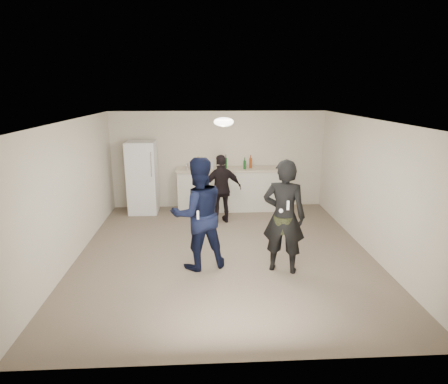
{
  "coord_description": "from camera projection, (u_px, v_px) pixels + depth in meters",
  "views": [
    {
      "loc": [
        -0.37,
        -6.6,
        3.02
      ],
      "look_at": [
        0.0,
        0.2,
        1.15
      ],
      "focal_mm": 30.0,
      "sensor_mm": 36.0,
      "label": 1
    }
  ],
  "objects": [
    {
      "name": "floor",
      "position": [
        225.0,
        252.0,
        7.17
      ],
      "size": [
        6.0,
        6.0,
        0.0
      ],
      "primitive_type": "plane",
      "color": "#6B5B4C",
      "rests_on": "ground"
    },
    {
      "name": "ceiling",
      "position": [
        225.0,
        120.0,
        6.51
      ],
      "size": [
        6.0,
        6.0,
        0.0
      ],
      "primitive_type": "plane",
      "rotation": [
        3.14,
        0.0,
        0.0
      ],
      "color": "silver",
      "rests_on": "wall_back"
    },
    {
      "name": "wall_back",
      "position": [
        218.0,
        160.0,
        9.73
      ],
      "size": [
        6.0,
        0.0,
        6.0
      ],
      "primitive_type": "plane",
      "rotation": [
        1.57,
        0.0,
        0.0
      ],
      "color": "beige",
      "rests_on": "floor"
    },
    {
      "name": "wall_front",
      "position": [
        240.0,
        263.0,
        3.95
      ],
      "size": [
        6.0,
        0.0,
        6.0
      ],
      "primitive_type": "plane",
      "rotation": [
        -1.57,
        0.0,
        0.0
      ],
      "color": "beige",
      "rests_on": "floor"
    },
    {
      "name": "wall_left",
      "position": [
        72.0,
        192.0,
        6.7
      ],
      "size": [
        0.0,
        6.0,
        6.0
      ],
      "primitive_type": "plane",
      "rotation": [
        1.57,
        0.0,
        1.57
      ],
      "color": "beige",
      "rests_on": "floor"
    },
    {
      "name": "wall_right",
      "position": [
        371.0,
        188.0,
        6.98
      ],
      "size": [
        0.0,
        6.0,
        6.0
      ],
      "primitive_type": "plane",
      "rotation": [
        1.57,
        0.0,
        -1.57
      ],
      "color": "beige",
      "rests_on": "floor"
    },
    {
      "name": "counter",
      "position": [
        229.0,
        190.0,
        9.62
      ],
      "size": [
        2.6,
        0.56,
        1.05
      ],
      "primitive_type": "cube",
      "color": "beige",
      "rests_on": "floor"
    },
    {
      "name": "counter_top",
      "position": [
        229.0,
        169.0,
        9.47
      ],
      "size": [
        2.68,
        0.64,
        0.04
      ],
      "primitive_type": "cube",
      "color": "beige",
      "rests_on": "counter"
    },
    {
      "name": "fridge",
      "position": [
        143.0,
        177.0,
        9.34
      ],
      "size": [
        0.7,
        0.7,
        1.8
      ],
      "primitive_type": "cube",
      "color": "white",
      "rests_on": "floor"
    },
    {
      "name": "fridge_handle",
      "position": [
        151.0,
        164.0,
        8.89
      ],
      "size": [
        0.02,
        0.02,
        0.6
      ],
      "primitive_type": "cylinder",
      "color": "silver",
      "rests_on": "fridge"
    },
    {
      "name": "ceiling_dome",
      "position": [
        224.0,
        122.0,
        6.81
      ],
      "size": [
        0.36,
        0.36,
        0.16
      ],
      "primitive_type": "ellipsoid",
      "color": "white",
      "rests_on": "ceiling"
    },
    {
      "name": "shaker",
      "position": [
        187.0,
        167.0,
        9.26
      ],
      "size": [
        0.08,
        0.08,
        0.17
      ],
      "primitive_type": "cylinder",
      "color": "silver",
      "rests_on": "counter_top"
    },
    {
      "name": "man",
      "position": [
        198.0,
        214.0,
        6.36
      ],
      "size": [
        1.12,
        0.98,
        1.95
      ],
      "primitive_type": "imported",
      "rotation": [
        0.0,
        0.0,
        3.43
      ],
      "color": "#0D163A",
      "rests_on": "floor"
    },
    {
      "name": "woman",
      "position": [
        284.0,
        217.0,
        6.23
      ],
      "size": [
        0.82,
        0.67,
        1.95
      ],
      "primitive_type": "imported",
      "rotation": [
        0.0,
        0.0,
        2.81
      ],
      "color": "black",
      "rests_on": "floor"
    },
    {
      "name": "camo_shorts",
      "position": [
        284.0,
        224.0,
        6.26
      ],
      "size": [
        0.34,
        0.34,
        0.28
      ],
      "primitive_type": "cylinder",
      "color": "#303A1A",
      "rests_on": "woman"
    },
    {
      "name": "spectator",
      "position": [
        222.0,
        189.0,
        8.62
      ],
      "size": [
        1.0,
        0.57,
        1.6
      ],
      "primitive_type": "imported",
      "rotation": [
        0.0,
        0.0,
        3.35
      ],
      "color": "black",
      "rests_on": "floor"
    },
    {
      "name": "remote_man",
      "position": [
        198.0,
        215.0,
        6.07
      ],
      "size": [
        0.04,
        0.04,
        0.15
      ],
      "primitive_type": "cube",
      "color": "white",
      "rests_on": "man"
    },
    {
      "name": "nunchuk_man",
      "position": [
        205.0,
        218.0,
        6.13
      ],
      "size": [
        0.07,
        0.07,
        0.07
      ],
      "primitive_type": "sphere",
      "color": "white",
      "rests_on": "man"
    },
    {
      "name": "remote_woman",
      "position": [
        288.0,
        205.0,
        5.91
      ],
      "size": [
        0.04,
        0.04,
        0.15
      ],
      "primitive_type": "cube",
      "color": "white",
      "rests_on": "woman"
    },
    {
      "name": "nunchuk_woman",
      "position": [
        281.0,
        211.0,
        5.96
      ],
      "size": [
        0.07,
        0.07,
        0.07
      ],
      "primitive_type": "sphere",
      "color": "white",
      "rests_on": "woman"
    },
    {
      "name": "bottle_cluster",
      "position": [
        227.0,
        164.0,
        9.44
      ],
      "size": [
        1.4,
        0.24,
        0.27
      ],
      "color": "#986D16",
      "rests_on": "counter_top"
    }
  ]
}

